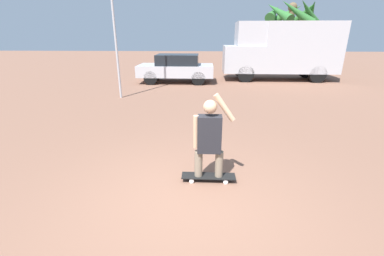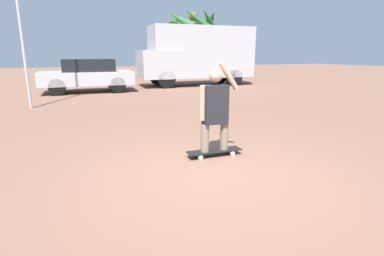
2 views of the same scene
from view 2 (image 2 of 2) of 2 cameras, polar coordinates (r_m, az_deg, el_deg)
ground_plane at (r=4.51m, az=4.24°, el=-8.36°), size 80.00×80.00×0.00m
skateboard at (r=5.18m, az=4.28°, el=-4.44°), size 0.96×0.24×0.10m
person_skateboarder at (r=4.99m, az=4.43°, el=4.16°), size 0.69×0.23×1.50m
camper_van at (r=17.01m, az=1.23°, el=13.96°), size 6.29×2.02×3.16m
parked_car_silver at (r=14.67m, az=-19.28°, el=9.58°), size 4.04×1.89×1.49m
palm_tree_near_van at (r=24.49m, az=0.58°, el=19.23°), size 4.44×4.38×5.16m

